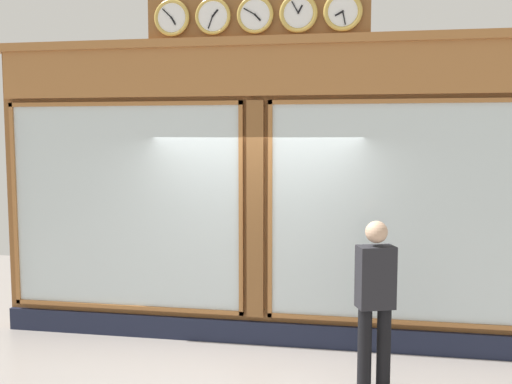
# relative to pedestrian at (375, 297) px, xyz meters

# --- Properties ---
(shop_facade) EXTENTS (6.63, 0.42, 4.20)m
(shop_facade) POSITION_rel_pedestrian_xyz_m (1.38, -1.14, 0.93)
(shop_facade) COLOR brown
(shop_facade) RESTS_ON ground_plane
(pedestrian) EXTENTS (0.41, 0.33, 1.69)m
(pedestrian) POSITION_rel_pedestrian_xyz_m (0.00, 0.00, 0.00)
(pedestrian) COLOR black
(pedestrian) RESTS_ON ground_plane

